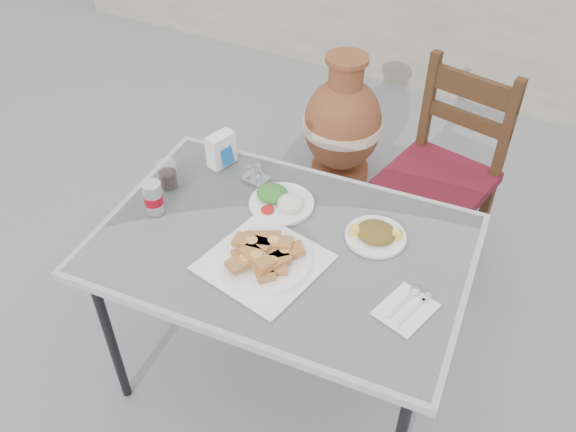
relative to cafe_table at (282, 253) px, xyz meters
The scene contains 13 objects.
ground 0.68m from the cafe_table, 160.68° to the left, with size 80.00×80.00×0.00m, color slate.
cafe_table is the anchor object (origin of this frame).
pide_plate 0.14m from the cafe_table, 92.99° to the right, with size 0.39×0.39×0.07m.
salad_rice_plate 0.20m from the cafe_table, 119.38° to the left, with size 0.22×0.22×0.06m.
salad_chopped_plate 0.31m from the cafe_table, 30.87° to the left, with size 0.20×0.20×0.04m.
soda_can 0.47m from the cafe_table, behind, with size 0.07×0.07×0.12m.
cola_glass 0.50m from the cafe_table, behind, with size 0.07×0.07×0.10m.
napkin_holder 0.49m from the cafe_table, 145.98° to the left, with size 0.09×0.12×0.13m.
condiment_caddy 0.34m from the cafe_table, 134.73° to the left, with size 0.10×0.09×0.06m.
cutlery_napkin 0.46m from the cafe_table, ahead, with size 0.17×0.20×0.01m.
chair 0.97m from the cafe_table, 71.96° to the left, with size 0.49×0.49×0.95m.
terracotta_urn 1.36m from the cafe_table, 104.30° to the left, with size 0.42×0.42×0.72m.
back_wall 2.52m from the cafe_table, 91.22° to the left, with size 6.00×0.25×1.20m, color #AAA58D.
Camera 1 is at (0.73, -1.26, 2.08)m, focal length 38.00 mm.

